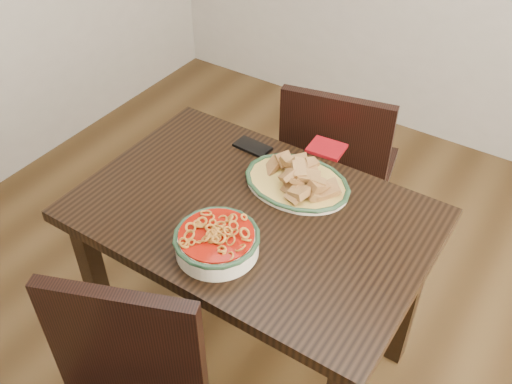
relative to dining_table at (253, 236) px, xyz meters
The scene contains 7 objects.
floor 0.64m from the dining_table, 56.48° to the left, with size 3.50×3.50×0.00m, color #3A2712.
dining_table is the anchor object (origin of this frame).
chair_far 0.65m from the dining_table, 90.87° to the left, with size 0.50×0.50×0.89m.
fish_plate 0.24m from the dining_table, 73.33° to the left, with size 0.35×0.27×0.11m.
noodle_bowl 0.25m from the dining_table, 86.91° to the right, with size 0.25×0.25×0.08m.
smartphone 0.35m from the dining_table, 123.57° to the left, with size 0.13×0.07×0.01m, color black.
napkin 0.43m from the dining_table, 84.00° to the left, with size 0.12×0.10×0.01m, color #9B0B12.
Camera 1 is at (0.68, -1.15, 1.93)m, focal length 40.00 mm.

